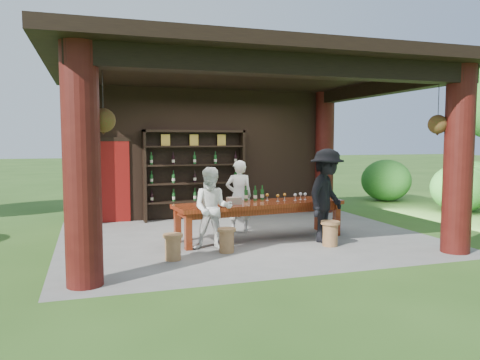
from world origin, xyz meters
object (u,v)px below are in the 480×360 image
object	(u,v)px
stool_near_right	(330,233)
guest_woman	(213,209)
wine_shelf	(195,175)
host	(239,196)
stool_far_left	(173,246)
napkin_basket	(234,201)
stool_near_left	(227,240)
tasting_table	(260,208)
guest_man	(327,196)

from	to	relation	value
stool_near_right	guest_woman	xyz separation A→B (m)	(-2.19, 0.41, 0.50)
wine_shelf	host	world-z (taller)	wine_shelf
stool_far_left	napkin_basket	xyz separation A→B (m)	(1.38, 0.99, 0.59)
wine_shelf	stool_near_right	world-z (taller)	wine_shelf
stool_near_left	stool_far_left	xyz separation A→B (m)	(-1.00, -0.23, 0.00)
guest_woman	tasting_table	bearing A→B (deg)	45.98
stool_near_left	napkin_basket	world-z (taller)	napkin_basket
guest_woman	guest_man	bearing A→B (deg)	16.28
tasting_table	napkin_basket	world-z (taller)	napkin_basket
wine_shelf	guest_man	xyz separation A→B (m)	(1.89, -3.40, -0.21)
wine_shelf	napkin_basket	world-z (taller)	wine_shelf
stool_near_right	stool_far_left	world-z (taller)	stool_near_right
stool_far_left	host	bearing A→B (deg)	47.58
stool_near_left	host	world-z (taller)	host
wine_shelf	napkin_basket	bearing A→B (deg)	-86.89
tasting_table	stool_near_right	size ratio (longest dim) A/B	7.52
wine_shelf	stool_far_left	size ratio (longest dim) A/B	5.80
wine_shelf	guest_woman	world-z (taller)	wine_shelf
guest_man	stool_near_right	bearing A→B (deg)	-144.52
stool_near_left	guest_man	world-z (taller)	guest_man
host	guest_man	distance (m)	2.00
guest_woman	guest_man	size ratio (longest dim) A/B	0.82
wine_shelf	guest_woman	distance (m)	3.37
stool_near_right	napkin_basket	xyz separation A→B (m)	(-1.64, 0.87, 0.57)
guest_woman	napkin_basket	distance (m)	0.72
stool_near_right	wine_shelf	bearing A→B (deg)	115.64
tasting_table	stool_near_left	distance (m)	1.38
wine_shelf	stool_far_left	bearing A→B (deg)	-107.56
guest_woman	stool_near_right	bearing A→B (deg)	7.50
stool_near_left	guest_man	size ratio (longest dim) A/B	0.24
host	guest_man	size ratio (longest dim) A/B	0.85
tasting_table	napkin_basket	bearing A→B (deg)	-166.20
host	napkin_basket	bearing A→B (deg)	76.38
napkin_basket	guest_man	bearing A→B (deg)	-17.06
wine_shelf	stool_far_left	xyz separation A→B (m)	(-1.22, -3.86, -0.90)
stool_far_left	guest_woman	world-z (taller)	guest_woman
wine_shelf	guest_man	bearing A→B (deg)	-60.94
tasting_table	stool_near_left	world-z (taller)	tasting_table
guest_woman	napkin_basket	xyz separation A→B (m)	(0.55, 0.46, 0.06)
guest_man	wine_shelf	bearing A→B (deg)	80.31
wine_shelf	stool_far_left	distance (m)	4.15
wine_shelf	stool_near_left	size ratio (longest dim) A/B	5.87
stool_far_left	guest_woman	xyz separation A→B (m)	(0.83, 0.53, 0.52)
tasting_table	napkin_basket	distance (m)	0.64
tasting_table	guest_man	xyz separation A→B (m)	(1.14, -0.68, 0.28)
stool_near_right	host	size ratio (longest dim) A/B	0.30
stool_near_right	guest_woman	bearing A→B (deg)	169.43
tasting_table	wine_shelf	bearing A→B (deg)	105.32
stool_near_right	guest_man	bearing A→B (deg)	74.23
stool_near_right	guest_woman	size ratio (longest dim) A/B	0.31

